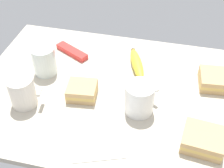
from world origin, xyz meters
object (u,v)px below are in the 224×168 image
at_px(paper_napkin, 95,138).
at_px(glass_of_milk, 44,62).
at_px(sandwich_side, 203,140).
at_px(sandwich_extra, 82,91).
at_px(sandwich_main, 217,80).
at_px(coffee_mug_black, 22,91).
at_px(coffee_mug_milky, 140,98).
at_px(banana, 137,64).
at_px(snack_bar, 72,51).

bearing_deg(paper_napkin, glass_of_milk, 135.22).
bearing_deg(sandwich_side, sandwich_extra, 163.70).
distance_m(glass_of_milk, paper_napkin, 0.34).
distance_m(sandwich_main, sandwich_side, 0.26).
distance_m(coffee_mug_black, coffee_mug_milky, 0.35).
bearing_deg(coffee_mug_milky, coffee_mug_black, -171.54).
bearing_deg(paper_napkin, sandwich_main, 42.51).
xyz_separation_m(sandwich_main, banana, (-0.27, 0.03, -0.00)).
bearing_deg(banana, snack_bar, 173.57).
xyz_separation_m(coffee_mug_milky, banana, (-0.04, 0.20, -0.03)).
xyz_separation_m(sandwich_main, paper_napkin, (-0.33, -0.31, -0.02)).
height_order(coffee_mug_black, paper_napkin, coffee_mug_black).
relative_size(sandwich_extra, snack_bar, 0.72).
distance_m(coffee_mug_black, paper_napkin, 0.27).
xyz_separation_m(coffee_mug_milky, sandwich_main, (0.23, 0.17, -0.03)).
distance_m(sandwich_main, paper_napkin, 0.45).
relative_size(coffee_mug_milky, sandwich_side, 0.91).
xyz_separation_m(sandwich_extra, snack_bar, (-0.11, 0.21, -0.01)).
height_order(sandwich_extra, glass_of_milk, glass_of_milk).
bearing_deg(coffee_mug_milky, sandwich_main, 36.51).
relative_size(sandwich_main, glass_of_milk, 1.17).
bearing_deg(sandwich_side, coffee_mug_milky, 154.70).
distance_m(sandwich_main, snack_bar, 0.53).
bearing_deg(coffee_mug_black, snack_bar, 78.19).
distance_m(coffee_mug_milky, sandwich_side, 0.21).
bearing_deg(banana, sandwich_side, -51.64).
distance_m(coffee_mug_milky, glass_of_milk, 0.36).
bearing_deg(paper_napkin, coffee_mug_milky, 52.72).
xyz_separation_m(coffee_mug_black, snack_bar, (0.06, 0.28, -0.04)).
bearing_deg(sandwich_main, sandwich_extra, -160.14).
bearing_deg(sandwich_side, paper_napkin, -171.28).
bearing_deg(coffee_mug_black, paper_napkin, -18.42).
xyz_separation_m(coffee_mug_black, banana, (0.31, 0.25, -0.03)).
xyz_separation_m(coffee_mug_milky, paper_napkin, (-0.10, -0.13, -0.05)).
distance_m(coffee_mug_black, sandwich_side, 0.54).
bearing_deg(banana, coffee_mug_milky, -78.61).
height_order(sandwich_side, glass_of_milk, glass_of_milk).
relative_size(coffee_mug_black, snack_bar, 0.74).
bearing_deg(glass_of_milk, banana, 17.36).
distance_m(coffee_mug_milky, sandwich_main, 0.29).
bearing_deg(paper_napkin, coffee_mug_black, 161.58).
relative_size(coffee_mug_milky, sandwich_main, 0.92).
distance_m(sandwich_main, glass_of_milk, 0.58).
distance_m(sandwich_side, glass_of_milk, 0.57).
relative_size(coffee_mug_black, glass_of_milk, 1.01).
relative_size(sandwich_extra, paper_napkin, 0.66).
height_order(coffee_mug_milky, sandwich_side, coffee_mug_milky).
relative_size(coffee_mug_milky, sandwich_extra, 1.10).
bearing_deg(paper_napkin, banana, 79.57).
height_order(sandwich_side, snack_bar, sandwich_side).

